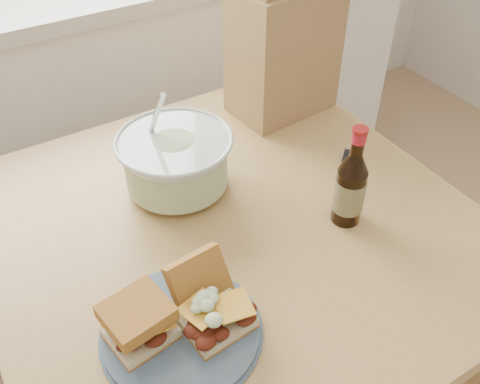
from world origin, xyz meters
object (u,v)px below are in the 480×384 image
dining_table (232,262)px  beer_bottle (350,187)px  plate (181,331)px  paper_bag (283,50)px  coleslaw_bowl (176,164)px

dining_table → beer_bottle: beer_bottle is taller
beer_bottle → plate: bearing=-164.0°
dining_table → plate: size_ratio=3.65×
plate → paper_bag: (0.51, 0.47, 0.15)m
coleslaw_bowl → beer_bottle: 0.35m
plate → coleslaw_bowl: size_ratio=1.07×
plate → coleslaw_bowl: coleslaw_bowl is taller
dining_table → plate: (-0.19, -0.17, 0.12)m
dining_table → plate: 0.29m
dining_table → coleslaw_bowl: size_ratio=3.88×
dining_table → plate: bearing=-137.9°
beer_bottle → paper_bag: 0.42m
dining_table → paper_bag: 0.51m
plate → paper_bag: size_ratio=0.80×
coleslaw_bowl → beer_bottle: size_ratio=1.11×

